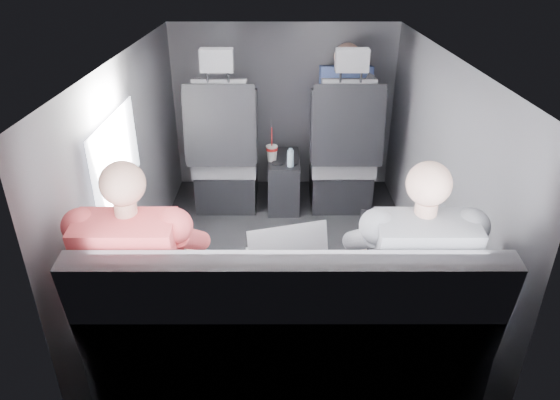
{
  "coord_description": "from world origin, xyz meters",
  "views": [
    {
      "loc": [
        -0.03,
        -2.71,
        1.87
      ],
      "look_at": [
        -0.03,
        -0.05,
        0.51
      ],
      "focal_mm": 32.0,
      "sensor_mm": 36.0,
      "label": 1
    }
  ],
  "objects_px": {
    "rear_bench": "(287,346)",
    "passenger_rear_left": "(146,276)",
    "front_seat_right": "(342,160)",
    "center_console": "(284,181)",
    "passenger_rear_right": "(407,276)",
    "front_seat_left": "(225,160)",
    "soda_cup": "(272,152)",
    "laptop_black": "(392,247)",
    "water_bottle": "(290,158)",
    "passenger_front_right": "(344,106)",
    "laptop_silver": "(288,255)",
    "laptop_white": "(157,248)"
  },
  "relations": [
    {
      "from": "laptop_white",
      "to": "passenger_rear_left",
      "type": "relative_size",
      "value": 0.34
    },
    {
      "from": "laptop_white",
      "to": "soda_cup",
      "type": "bearing_deg",
      "value": 72.43
    },
    {
      "from": "laptop_silver",
      "to": "soda_cup",
      "type": "bearing_deg",
      "value": 93.38
    },
    {
      "from": "laptop_white",
      "to": "passenger_rear_left",
      "type": "bearing_deg",
      "value": -92.13
    },
    {
      "from": "laptop_black",
      "to": "passenger_rear_right",
      "type": "height_order",
      "value": "passenger_rear_right"
    },
    {
      "from": "water_bottle",
      "to": "passenger_front_right",
      "type": "bearing_deg",
      "value": 41.84
    },
    {
      "from": "front_seat_right",
      "to": "front_seat_left",
      "type": "bearing_deg",
      "value": 180.0
    },
    {
      "from": "soda_cup",
      "to": "front_seat_left",
      "type": "bearing_deg",
      "value": 177.66
    },
    {
      "from": "water_bottle",
      "to": "laptop_black",
      "type": "distance_m",
      "value": 1.56
    },
    {
      "from": "front_seat_left",
      "to": "passenger_rear_left",
      "type": "relative_size",
      "value": 1.07
    },
    {
      "from": "water_bottle",
      "to": "laptop_silver",
      "type": "xyz_separation_m",
      "value": [
        -0.04,
        -1.55,
        0.17
      ]
    },
    {
      "from": "laptop_silver",
      "to": "passenger_front_right",
      "type": "bearing_deg",
      "value": 76.43
    },
    {
      "from": "center_console",
      "to": "laptop_black",
      "type": "distance_m",
      "value": 1.78
    },
    {
      "from": "soda_cup",
      "to": "water_bottle",
      "type": "height_order",
      "value": "soda_cup"
    },
    {
      "from": "front_seat_left",
      "to": "passenger_rear_left",
      "type": "distance_m",
      "value": 1.83
    },
    {
      "from": "water_bottle",
      "to": "laptop_white",
      "type": "relative_size",
      "value": 0.36
    },
    {
      "from": "soda_cup",
      "to": "passenger_rear_left",
      "type": "relative_size",
      "value": 0.22
    },
    {
      "from": "laptop_black",
      "to": "passenger_front_right",
      "type": "distance_m",
      "value": 1.87
    },
    {
      "from": "front_seat_left",
      "to": "water_bottle",
      "type": "relative_size",
      "value": 8.85
    },
    {
      "from": "passenger_rear_right",
      "to": "front_seat_right",
      "type": "bearing_deg",
      "value": 91.94
    },
    {
      "from": "center_console",
      "to": "front_seat_right",
      "type": "bearing_deg",
      "value": -5.07
    },
    {
      "from": "center_console",
      "to": "laptop_white",
      "type": "xyz_separation_m",
      "value": [
        -0.6,
        -1.65,
        0.43
      ]
    },
    {
      "from": "rear_bench",
      "to": "passenger_rear_left",
      "type": "xyz_separation_m",
      "value": [
        -0.6,
        0.1,
        0.31
      ]
    },
    {
      "from": "front_seat_left",
      "to": "soda_cup",
      "type": "xyz_separation_m",
      "value": [
        0.36,
        -0.01,
        0.07
      ]
    },
    {
      "from": "rear_bench",
      "to": "water_bottle",
      "type": "relative_size",
      "value": 11.19
    },
    {
      "from": "front_seat_right",
      "to": "passenger_rear_left",
      "type": "xyz_separation_m",
      "value": [
        -1.05,
        -1.81,
        0.21
      ]
    },
    {
      "from": "front_seat_left",
      "to": "soda_cup",
      "type": "height_order",
      "value": "front_seat_left"
    },
    {
      "from": "passenger_rear_right",
      "to": "passenger_rear_left",
      "type": "bearing_deg",
      "value": -180.0
    },
    {
      "from": "passenger_rear_left",
      "to": "passenger_rear_right",
      "type": "bearing_deg",
      "value": 0.0
    },
    {
      "from": "rear_bench",
      "to": "laptop_black",
      "type": "distance_m",
      "value": 0.65
    },
    {
      "from": "front_seat_left",
      "to": "rear_bench",
      "type": "height_order",
      "value": "front_seat_left"
    },
    {
      "from": "laptop_black",
      "to": "passenger_rear_right",
      "type": "bearing_deg",
      "value": -82.16
    },
    {
      "from": "soda_cup",
      "to": "passenger_rear_left",
      "type": "xyz_separation_m",
      "value": [
        -0.51,
        -1.79,
        0.15
      ]
    },
    {
      "from": "passenger_rear_left",
      "to": "passenger_front_right",
      "type": "distance_m",
      "value": 2.33
    },
    {
      "from": "soda_cup",
      "to": "water_bottle",
      "type": "xyz_separation_m",
      "value": [
        0.14,
        -0.11,
        -0.0
      ]
    },
    {
      "from": "front_seat_left",
      "to": "soda_cup",
      "type": "bearing_deg",
      "value": -2.34
    },
    {
      "from": "water_bottle",
      "to": "passenger_rear_right",
      "type": "relative_size",
      "value": 0.12
    },
    {
      "from": "passenger_front_right",
      "to": "passenger_rear_right",
      "type": "bearing_deg",
      "value": -88.96
    },
    {
      "from": "laptop_silver",
      "to": "rear_bench",
      "type": "bearing_deg",
      "value": -91.83
    },
    {
      "from": "water_bottle",
      "to": "front_seat_right",
      "type": "bearing_deg",
      "value": 17.05
    },
    {
      "from": "front_seat_left",
      "to": "passenger_rear_left",
      "type": "height_order",
      "value": "front_seat_left"
    },
    {
      "from": "center_console",
      "to": "passenger_rear_right",
      "type": "relative_size",
      "value": 0.41
    },
    {
      "from": "water_bottle",
      "to": "passenger_rear_left",
      "type": "height_order",
      "value": "passenger_rear_left"
    },
    {
      "from": "rear_bench",
      "to": "passenger_rear_left",
      "type": "bearing_deg",
      "value": 170.98
    },
    {
      "from": "soda_cup",
      "to": "passenger_rear_right",
      "type": "relative_size",
      "value": 0.22
    },
    {
      "from": "front_seat_right",
      "to": "passenger_rear_left",
      "type": "height_order",
      "value": "front_seat_right"
    },
    {
      "from": "front_seat_right",
      "to": "laptop_silver",
      "type": "distance_m",
      "value": 1.75
    },
    {
      "from": "front_seat_left",
      "to": "rear_bench",
      "type": "xyz_separation_m",
      "value": [
        0.45,
        -1.9,
        -0.09
      ]
    },
    {
      "from": "passenger_rear_right",
      "to": "laptop_white",
      "type": "bearing_deg",
      "value": 170.0
    },
    {
      "from": "front_seat_right",
      "to": "laptop_white",
      "type": "relative_size",
      "value": 3.18
    }
  ]
}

